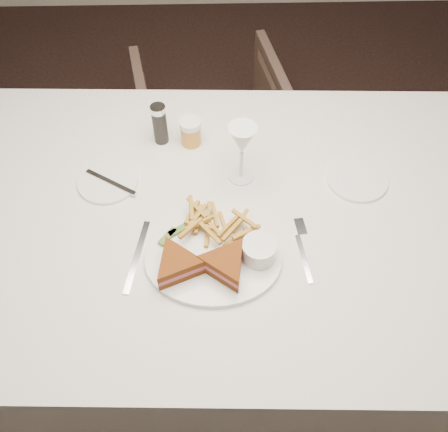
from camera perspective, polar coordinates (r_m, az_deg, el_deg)
name	(u,v)px	position (r m, az deg, el deg)	size (l,w,h in m)	color
ground	(231,386)	(1.84, 0.80, -18.81)	(5.00, 5.00, 0.00)	black
table	(224,286)	(1.57, -0.05, -7.98)	(1.45, 0.96, 0.75)	silver
chair_far	(212,123)	(2.16, -1.35, 10.57)	(0.59, 0.55, 0.60)	#4D382F
table_setting	(216,220)	(1.20, -0.86, -0.41)	(0.82, 0.59, 0.18)	white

